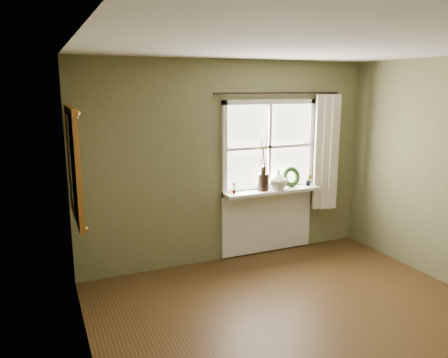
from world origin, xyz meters
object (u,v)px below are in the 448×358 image
Objects in this scene: dark_jug at (263,182)px; wreath at (291,179)px; cream_vase at (278,180)px; gilt_mirror at (73,165)px.

wreath is at bearing 5.02° from dark_jug.
cream_vase reaches higher than wreath.
wreath is 0.25× the size of gilt_mirror.
gilt_mirror is (-2.83, -0.46, 0.48)m from wreath.
cream_vase reaches higher than dark_jug.
cream_vase is at bearing 0.00° from dark_jug.
dark_jug is 2.46m from gilt_mirror.
cream_vase is 2.68m from gilt_mirror.
gilt_mirror reaches higher than dark_jug.
wreath is 2.91m from gilt_mirror.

